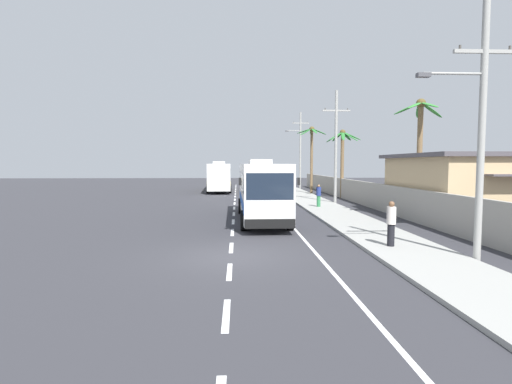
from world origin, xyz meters
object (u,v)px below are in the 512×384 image
motorcycle_beside_bus (287,198)px  utility_pole_far (300,148)px  coach_bus_foreground (262,189)px  pedestrian_near_kerb (319,195)px  coach_bus_far_lane (219,176)px  pedestrian_midwalk (391,223)px  roadside_building (508,186)px  palm_nearest (311,147)px  palm_second (420,139)px  utility_pole_nearest (480,126)px  palm_third (342,150)px  utility_pole_mid (336,145)px

motorcycle_beside_bus → utility_pole_far: (4.37, 21.36, 4.77)m
coach_bus_foreground → pedestrian_near_kerb: coach_bus_foreground is taller
coach_bus_far_lane → pedestrian_midwalk: (8.32, -33.95, -0.83)m
coach_bus_foreground → pedestrian_midwalk: coach_bus_foreground is taller
roadside_building → palm_nearest: bearing=113.3°
pedestrian_midwalk → roadside_building: roadside_building is taller
palm_second → utility_pole_nearest: bearing=-104.6°
coach_bus_far_lane → pedestrian_midwalk: bearing=-76.2°
coach_bus_far_lane → utility_pole_nearest: (10.46, -36.05, 2.78)m
pedestrian_midwalk → palm_nearest: size_ratio=0.24×
coach_bus_far_lane → roadside_building: size_ratio=0.96×
motorcycle_beside_bus → pedestrian_midwalk: 16.49m
motorcycle_beside_bus → palm_third: palm_third is taller
motorcycle_beside_bus → palm_nearest: palm_nearest is taller
pedestrian_near_kerb → palm_nearest: (2.01, 13.97, 4.16)m
pedestrian_midwalk → utility_pole_mid: bearing=-89.8°
utility_pole_far → roadside_building: bearing=-73.9°
pedestrian_midwalk → utility_pole_nearest: size_ratio=0.20×
coach_bus_far_lane → roadside_building: 31.76m
pedestrian_near_kerb → palm_second: 8.90m
motorcycle_beside_bus → pedestrian_midwalk: size_ratio=1.10×
coach_bus_foreground → palm_nearest: (6.70, 19.97, 3.27)m
roadside_building → pedestrian_near_kerb: bearing=150.5°
utility_pole_nearest → utility_pole_far: 39.81m
palm_nearest → palm_third: (2.18, -4.83, -0.48)m
utility_pole_nearest → palm_nearest: size_ratio=1.18×
pedestrian_midwalk → utility_pole_mid: size_ratio=0.19×
palm_third → roadside_building: bearing=-67.0°
coach_bus_foreground → utility_pole_mid: (6.78, 9.31, 3.01)m
pedestrian_near_kerb → palm_third: bearing=59.2°
pedestrian_midwalk → roadside_building: bearing=-134.3°
coach_bus_foreground → palm_second: palm_second is taller
utility_pole_nearest → palm_nearest: (-0.05, 30.57, 0.49)m
pedestrian_near_kerb → palm_third: (4.19, 9.14, 3.69)m
palm_third → pedestrian_midwalk: bearing=-100.2°
coach_bus_far_lane → palm_nearest: bearing=-27.8°
pedestrian_midwalk → palm_second: (4.76, 8.00, 3.81)m
coach_bus_foreground → pedestrian_midwalk: size_ratio=6.06×
motorcycle_beside_bus → pedestrian_near_kerb: 2.90m
utility_pole_nearest → utility_pole_mid: bearing=89.9°
utility_pole_nearest → utility_pole_mid: size_ratio=0.93×
coach_bus_far_lane → pedestrian_near_kerb: bearing=-66.7°
motorcycle_beside_bus → palm_nearest: 13.61m
pedestrian_midwalk → palm_third: size_ratio=0.26×
coach_bus_foreground → roadside_building: bearing=0.0°
pedestrian_midwalk → palm_second: palm_second is taller
utility_pole_far → utility_pole_mid: bearing=-90.3°
coach_bus_far_lane → utility_pole_far: bearing=19.6°
coach_bus_far_lane → palm_third: palm_third is taller
palm_second → pedestrian_midwalk: bearing=-120.8°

